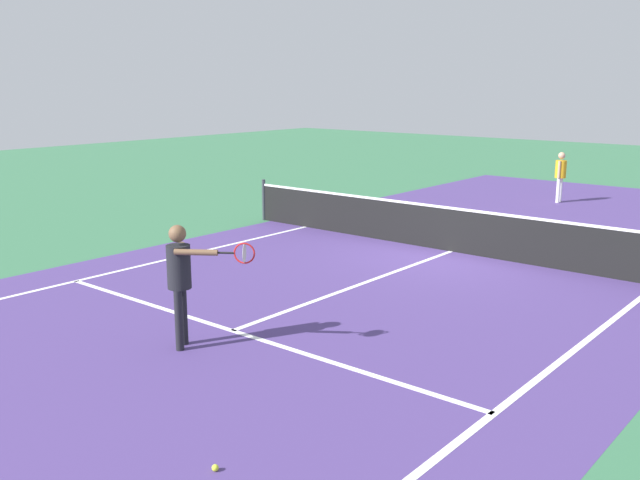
{
  "coord_description": "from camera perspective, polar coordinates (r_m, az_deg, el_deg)",
  "views": [
    {
      "loc": [
        7.15,
        -13.04,
        3.52
      ],
      "look_at": [
        -0.03,
        -4.37,
        1.0
      ],
      "focal_mm": 39.46,
      "sensor_mm": 36.0,
      "label": 1
    }
  ],
  "objects": [
    {
      "name": "player_near",
      "position": [
        9.54,
        -11.19,
        -2.57
      ],
      "size": [
        1.13,
        0.66,
        1.7
      ],
      "color": "black",
      "rests_on": "ground_plane"
    },
    {
      "name": "net",
      "position": [
        15.18,
        10.66,
        0.89
      ],
      "size": [
        11.2,
        0.09,
        1.07
      ],
      "color": "#33383D",
      "rests_on": "ground_plane"
    },
    {
      "name": "court_surface_inbounds",
      "position": [
        15.28,
        10.59,
        -0.91
      ],
      "size": [
        10.62,
        24.4,
        0.0
      ],
      "primitive_type": "cube",
      "color": "#4C387A",
      "rests_on": "ground_plane"
    },
    {
      "name": "ground_plane",
      "position": [
        15.29,
        10.59,
        -0.92
      ],
      "size": [
        60.0,
        60.0,
        0.0
      ],
      "primitive_type": "plane",
      "color": "#38724C"
    },
    {
      "name": "line_sideline_left",
      "position": [
        13.77,
        -17.56,
        -2.79
      ],
      "size": [
        0.1,
        11.89,
        0.01
      ],
      "primitive_type": "cube",
      "color": "white",
      "rests_on": "ground_plane"
    },
    {
      "name": "player_far",
      "position": [
        22.31,
        18.93,
        5.23
      ],
      "size": [
        0.32,
        0.42,
        1.51
      ],
      "color": "white",
      "rests_on": "ground_plane"
    },
    {
      "name": "line_service_near",
      "position": [
        10.37,
        -7.1,
        -7.3
      ],
      "size": [
        8.22,
        0.1,
        0.01
      ],
      "primitive_type": "cube",
      "color": "white",
      "rests_on": "ground_plane"
    },
    {
      "name": "line_sideline_right",
      "position": [
        8.49,
        15.28,
        -12.35
      ],
      "size": [
        0.1,
        11.89,
        0.01
      ],
      "primitive_type": "cube",
      "color": "white",
      "rests_on": "ground_plane"
    },
    {
      "name": "tennis_ball_by_baseline",
      "position": [
        6.92,
        -8.5,
        -17.81
      ],
      "size": [
        0.07,
        0.07,
        0.07
      ],
      "primitive_type": "sphere",
      "color": "#CCE033",
      "rests_on": "ground_plane"
    },
    {
      "name": "line_center_service",
      "position": [
        12.66,
        3.48,
        -3.53
      ],
      "size": [
        0.1,
        6.4,
        0.01
      ],
      "primitive_type": "cube",
      "color": "white",
      "rests_on": "ground_plane"
    }
  ]
}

